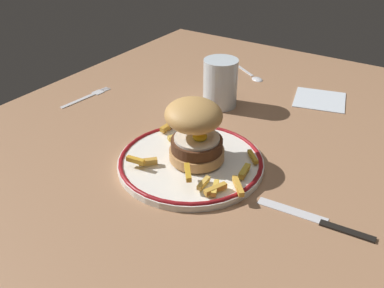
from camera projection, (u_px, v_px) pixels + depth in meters
The scene contains 9 objects.
ground_plane at pixel (185, 180), 75.93cm from camera, with size 144.68×100.84×4.00cm, color #A07251.
dinner_plate at pixel (192, 162), 75.78cm from camera, with size 26.35×26.35×1.60cm.
burger at pixel (194, 130), 73.09cm from camera, with size 14.09×14.21×11.08cm.
fries_pile at pixel (197, 165), 72.45cm from camera, with size 16.43×23.52×2.56cm.
water_glass at pixel (220, 86), 95.07cm from camera, with size 7.76×7.76×10.94cm.
fork at pixel (87, 97), 101.03cm from camera, with size 14.47×2.68×0.36cm.
knife at pixel (323, 222), 62.97cm from camera, with size 2.84×18.06×0.70cm.
spoon at pixel (254, 76), 111.38cm from camera, with size 8.83×11.99×0.90cm.
napkin at pixel (320, 99), 99.65cm from camera, with size 11.56×11.60×0.40cm, color silver.
Camera 1 is at (-50.75, -34.66, 43.07)cm, focal length 39.34 mm.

